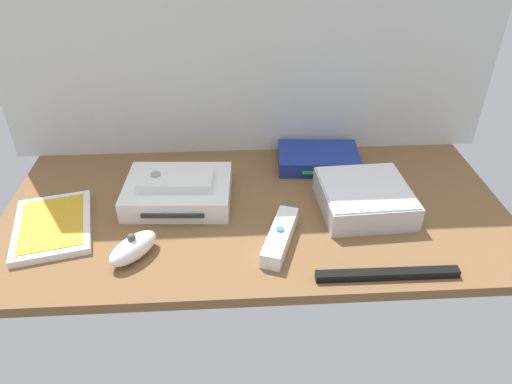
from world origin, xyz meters
TOP-DOWN VIEW (x-y plane):
  - ground_plane at (0.00, 0.00)cm, footprint 100.00×48.00cm
  - back_wall at (0.00, 24.60)cm, footprint 110.00×1.20cm
  - game_console at (-15.57, 3.78)cm, footprint 21.87×17.41cm
  - mini_computer at (21.33, -1.19)cm, footprint 17.81×17.81cm
  - game_case at (-38.53, -4.24)cm, footprint 17.58×21.60cm
  - network_router at (15.13, 16.09)cm, footprint 18.85×13.34cm
  - remote_wand at (3.70, -10.84)cm, footprint 8.30×15.16cm
  - remote_nunchuk at (-22.04, -13.06)cm, footprint 9.73×10.53cm
  - remote_classic_pad at (-15.60, 3.26)cm, footprint 14.86×8.85cm
  - sensor_bar at (20.62, -20.59)cm, footprint 24.01×1.97cm

SIDE VIEW (x-z plane):
  - ground_plane at x=0.00cm, z-range -2.00..0.00cm
  - sensor_bar at x=20.62cm, z-range 0.00..1.40cm
  - game_case at x=-38.53cm, z-range -0.02..1.54cm
  - remote_wand at x=3.70cm, z-range -0.19..3.21cm
  - network_router at x=15.13cm, z-range 0.00..3.40cm
  - remote_nunchuk at x=-22.04cm, z-range -0.51..4.59cm
  - game_console at x=-15.57cm, z-range 0.00..4.40cm
  - mini_computer at x=21.33cm, z-range -0.01..5.29cm
  - remote_classic_pad at x=-15.60cm, z-range 4.21..6.61cm
  - back_wall at x=0.00cm, z-range 0.00..64.00cm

